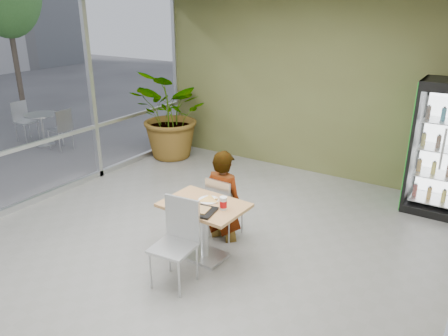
{
  "coord_description": "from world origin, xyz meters",
  "views": [
    {
      "loc": [
        3.03,
        -3.94,
        3.03
      ],
      "look_at": [
        0.15,
        0.54,
        1.0
      ],
      "focal_mm": 35.0,
      "sensor_mm": 36.0,
      "label": 1
    }
  ],
  "objects_px": {
    "soda_cup": "(223,203)",
    "potted_plant": "(173,115)",
    "dining_table": "(204,219)",
    "chair_near": "(178,235)",
    "cafeteria_tray": "(197,210)",
    "chair_far": "(222,204)",
    "seated_woman": "(224,205)",
    "beverage_fridge": "(445,149)"
  },
  "relations": [
    {
      "from": "chair_far",
      "to": "seated_woman",
      "type": "bearing_deg",
      "value": -91.62
    },
    {
      "from": "chair_far",
      "to": "chair_near",
      "type": "xyz_separation_m",
      "value": [
        0.11,
        -1.07,
        0.07
      ]
    },
    {
      "from": "chair_far",
      "to": "chair_near",
      "type": "height_order",
      "value": "chair_near"
    },
    {
      "from": "chair_near",
      "to": "soda_cup",
      "type": "height_order",
      "value": "chair_near"
    },
    {
      "from": "dining_table",
      "to": "chair_far",
      "type": "xyz_separation_m",
      "value": [
        -0.09,
        0.53,
        -0.02
      ]
    },
    {
      "from": "chair_far",
      "to": "soda_cup",
      "type": "distance_m",
      "value": 0.72
    },
    {
      "from": "cafeteria_tray",
      "to": "beverage_fridge",
      "type": "bearing_deg",
      "value": 56.03
    },
    {
      "from": "cafeteria_tray",
      "to": "potted_plant",
      "type": "bearing_deg",
      "value": 132.65
    },
    {
      "from": "seated_woman",
      "to": "beverage_fridge",
      "type": "bearing_deg",
      "value": -132.05
    },
    {
      "from": "chair_near",
      "to": "seated_woman",
      "type": "bearing_deg",
      "value": 89.84
    },
    {
      "from": "soda_cup",
      "to": "potted_plant",
      "type": "height_order",
      "value": "potted_plant"
    },
    {
      "from": "potted_plant",
      "to": "beverage_fridge",
      "type": "bearing_deg",
      "value": 2.69
    },
    {
      "from": "dining_table",
      "to": "potted_plant",
      "type": "height_order",
      "value": "potted_plant"
    },
    {
      "from": "beverage_fridge",
      "to": "chair_near",
      "type": "bearing_deg",
      "value": -121.91
    },
    {
      "from": "chair_far",
      "to": "cafeteria_tray",
      "type": "distance_m",
      "value": 0.8
    },
    {
      "from": "cafeteria_tray",
      "to": "potted_plant",
      "type": "height_order",
      "value": "potted_plant"
    },
    {
      "from": "dining_table",
      "to": "chair_near",
      "type": "xyz_separation_m",
      "value": [
        0.02,
        -0.54,
        0.05
      ]
    },
    {
      "from": "chair_near",
      "to": "dining_table",
      "type": "bearing_deg",
      "value": 86.08
    },
    {
      "from": "cafeteria_tray",
      "to": "beverage_fridge",
      "type": "relative_size",
      "value": 0.21
    },
    {
      "from": "dining_table",
      "to": "beverage_fridge",
      "type": "relative_size",
      "value": 0.51
    },
    {
      "from": "beverage_fridge",
      "to": "chair_far",
      "type": "bearing_deg",
      "value": -133.07
    },
    {
      "from": "soda_cup",
      "to": "chair_near",
      "type": "bearing_deg",
      "value": -115.94
    },
    {
      "from": "chair_far",
      "to": "beverage_fridge",
      "type": "relative_size",
      "value": 0.44
    },
    {
      "from": "chair_near",
      "to": "potted_plant",
      "type": "xyz_separation_m",
      "value": [
        -2.74,
        3.33,
        0.32
      ]
    },
    {
      "from": "soda_cup",
      "to": "potted_plant",
      "type": "relative_size",
      "value": 0.09
    },
    {
      "from": "dining_table",
      "to": "cafeteria_tray",
      "type": "distance_m",
      "value": 0.31
    },
    {
      "from": "chair_near",
      "to": "seated_woman",
      "type": "xyz_separation_m",
      "value": [
        -0.11,
        1.11,
        -0.11
      ]
    },
    {
      "from": "dining_table",
      "to": "soda_cup",
      "type": "relative_size",
      "value": 6.47
    },
    {
      "from": "dining_table",
      "to": "cafeteria_tray",
      "type": "relative_size",
      "value": 2.39
    },
    {
      "from": "cafeteria_tray",
      "to": "beverage_fridge",
      "type": "xyz_separation_m",
      "value": [
        2.18,
        3.24,
        0.24
      ]
    },
    {
      "from": "potted_plant",
      "to": "chair_far",
      "type": "bearing_deg",
      "value": -40.64
    },
    {
      "from": "chair_far",
      "to": "soda_cup",
      "type": "bearing_deg",
      "value": 126.14
    },
    {
      "from": "chair_near",
      "to": "cafeteria_tray",
      "type": "distance_m",
      "value": 0.37
    },
    {
      "from": "chair_near",
      "to": "cafeteria_tray",
      "type": "xyz_separation_m",
      "value": [
        0.03,
        0.32,
        0.18
      ]
    },
    {
      "from": "dining_table",
      "to": "seated_woman",
      "type": "bearing_deg",
      "value": 98.98
    },
    {
      "from": "dining_table",
      "to": "seated_woman",
      "type": "distance_m",
      "value": 0.59
    },
    {
      "from": "potted_plant",
      "to": "chair_near",
      "type": "bearing_deg",
      "value": -50.55
    },
    {
      "from": "chair_far",
      "to": "potted_plant",
      "type": "bearing_deg",
      "value": -39.27
    },
    {
      "from": "dining_table",
      "to": "beverage_fridge",
      "type": "distance_m",
      "value": 3.78
    },
    {
      "from": "dining_table",
      "to": "chair_near",
      "type": "distance_m",
      "value": 0.54
    },
    {
      "from": "cafeteria_tray",
      "to": "potted_plant",
      "type": "distance_m",
      "value": 4.09
    },
    {
      "from": "seated_woman",
      "to": "chair_near",
      "type": "bearing_deg",
      "value": 96.87
    }
  ]
}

